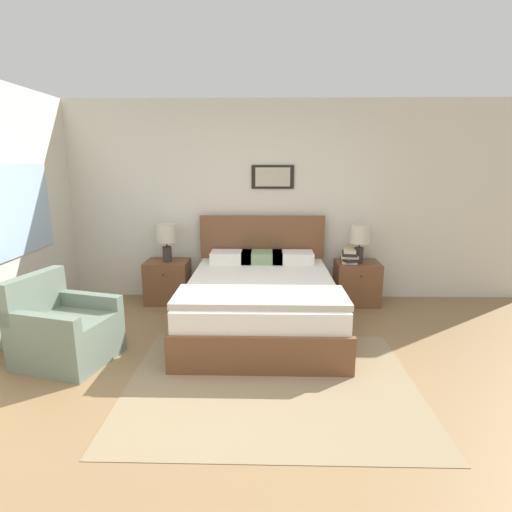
{
  "coord_description": "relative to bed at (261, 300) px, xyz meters",
  "views": [
    {
      "loc": [
        0.11,
        -2.59,
        1.81
      ],
      "look_at": [
        0.01,
        1.49,
        0.85
      ],
      "focal_mm": 28.0,
      "sensor_mm": 36.0,
      "label": 1
    }
  ],
  "objects": [
    {
      "name": "book_thick_bottom",
      "position": [
        1.12,
        0.77,
        0.26
      ],
      "size": [
        0.21,
        0.23,
        0.03
      ],
      "rotation": [
        0.0,
        0.0,
        -0.11
      ],
      "color": "beige",
      "rests_on": "nightstand_by_door"
    },
    {
      "name": "book_hardcover_middle",
      "position": [
        1.12,
        0.77,
        0.3
      ],
      "size": [
        0.18,
        0.27,
        0.04
      ],
      "rotation": [
        0.0,
        0.0,
        0.13
      ],
      "color": "#232328",
      "rests_on": "book_thick_bottom"
    },
    {
      "name": "area_rug_main",
      "position": [
        0.1,
        -1.19,
        -0.31
      ],
      "size": [
        2.41,
        1.88,
        0.01
      ],
      "color": "#897556",
      "rests_on": "ground_plane"
    },
    {
      "name": "book_novel_upper",
      "position": [
        1.12,
        0.77,
        0.33
      ],
      "size": [
        0.24,
        0.25,
        0.03
      ],
      "rotation": [
        0.0,
        0.0,
        -0.12
      ],
      "color": "beige",
      "rests_on": "book_hardcover_middle"
    },
    {
      "name": "nightstand_by_door",
      "position": [
        1.24,
        0.81,
        -0.03
      ],
      "size": [
        0.55,
        0.46,
        0.56
      ],
      "color": "brown",
      "rests_on": "ground_plane"
    },
    {
      "name": "table_lamp_by_door",
      "position": [
        1.24,
        0.78,
        0.58
      ],
      "size": [
        0.26,
        0.26,
        0.49
      ],
      "color": "#2D2823",
      "rests_on": "nightstand_by_door"
    },
    {
      "name": "nightstand_near_window",
      "position": [
        -1.24,
        0.81,
        -0.03
      ],
      "size": [
        0.55,
        0.46,
        0.56
      ],
      "color": "brown",
      "rests_on": "ground_plane"
    },
    {
      "name": "book_paperback_top",
      "position": [
        1.12,
        0.77,
        0.41
      ],
      "size": [
        0.19,
        0.28,
        0.04
      ],
      "rotation": [
        0.0,
        0.0,
        -0.17
      ],
      "color": "beige",
      "rests_on": "book_slim_near_top"
    },
    {
      "name": "wall_back",
      "position": [
        -0.07,
        1.11,
        0.99
      ],
      "size": [
        7.38,
        0.09,
        2.6
      ],
      "color": "beige",
      "rests_on": "ground_plane"
    },
    {
      "name": "armchair",
      "position": [
        -1.82,
        -0.82,
        -0.03
      ],
      "size": [
        0.91,
        0.86,
        0.81
      ],
      "rotation": [
        0.0,
        0.0,
        -1.82
      ],
      "color": "slate",
      "rests_on": "ground_plane"
    },
    {
      "name": "book_slim_near_top",
      "position": [
        1.12,
        0.77,
        0.37
      ],
      "size": [
        0.22,
        0.28,
        0.04
      ],
      "rotation": [
        0.0,
        0.0,
        -0.17
      ],
      "color": "#232328",
      "rests_on": "book_novel_upper"
    },
    {
      "name": "bed",
      "position": [
        0.0,
        0.0,
        0.0
      ],
      "size": [
        1.64,
        2.1,
        1.13
      ],
      "color": "brown",
      "rests_on": "ground_plane"
    },
    {
      "name": "wall_left",
      "position": [
        -2.59,
        -0.28,
        0.99
      ],
      "size": [
        0.08,
        5.11,
        2.6
      ],
      "color": "beige",
      "rests_on": "ground_plane"
    },
    {
      "name": "table_lamp_near_window",
      "position": [
        -1.23,
        0.78,
        0.58
      ],
      "size": [
        0.26,
        0.26,
        0.49
      ],
      "color": "#2D2823",
      "rests_on": "nightstand_near_window"
    },
    {
      "name": "ground_plane",
      "position": [
        -0.07,
        -1.63,
        -0.31
      ],
      "size": [
        16.0,
        16.0,
        0.0
      ],
      "primitive_type": "plane",
      "color": "olive"
    }
  ]
}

